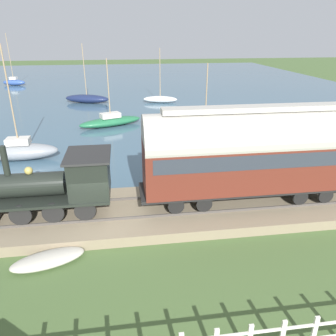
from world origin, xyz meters
The scene contains 14 objects.
ground_plane centered at (0.00, 0.00, 0.00)m, with size 200.00×200.00×0.00m, color #476033.
harbor_water centered at (43.46, 0.00, 0.00)m, with size 80.00×80.00×0.01m.
rail_embankment centered at (0.75, 0.00, 0.24)m, with size 4.81×56.00×0.60m.
steam_locomotive centered at (0.75, 1.53, 2.17)m, with size 2.49×5.58×3.35m.
passenger_coach centered at (0.75, -7.13, 3.19)m, with size 2.48×10.66×4.73m.
sailboat_navy centered at (29.69, 3.21, 0.55)m, with size 3.44×6.01×7.12m.
sailboat_blue centered at (46.57, 16.73, 0.60)m, with size 2.05×4.02×8.22m.
sailboat_black centered at (13.01, -8.07, 0.57)m, with size 1.96×5.08×6.14m.
sailboat_gray centered at (9.73, 6.14, 0.66)m, with size 1.71×5.23×7.75m.
sailboat_green centered at (17.95, -0.02, 0.50)m, with size 3.87×6.33×6.23m.
sailboat_white centered at (28.57, -6.08, 0.45)m, with size 2.49×4.57×6.62m.
rowboat_mid_harbor centered at (7.71, -11.93, 0.26)m, with size 1.67×2.26×0.50m.
rowboat_far_out centered at (5.75, -7.54, 0.21)m, with size 1.77×2.58×0.40m.
beached_dinghy centered at (-2.32, 2.01, 0.22)m, with size 1.88×3.00×0.44m.
Camera 1 is at (-13.28, -1.17, 8.43)m, focal length 35.00 mm.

